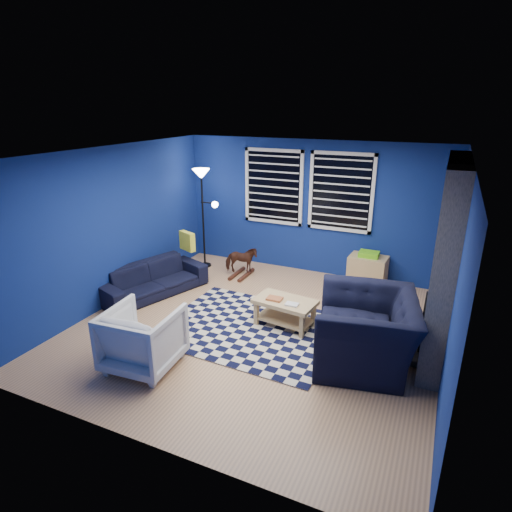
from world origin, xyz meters
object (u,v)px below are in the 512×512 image
(armchair_big, at_px, (366,330))
(armchair_bent, at_px, (143,338))
(coffee_table, at_px, (285,307))
(sofa, at_px, (153,279))
(cabinet, at_px, (367,270))
(rocking_horse, at_px, (241,260))
(floor_lamp, at_px, (203,188))
(tv, at_px, (455,221))

(armchair_big, height_order, armchair_bent, armchair_big)
(coffee_table, bearing_deg, sofa, 176.90)
(coffee_table, bearing_deg, cabinet, 67.99)
(rocking_horse, distance_m, coffee_table, 2.05)
(cabinet, bearing_deg, floor_lamp, -169.55)
(tv, xyz_separation_m, rocking_horse, (-3.52, -0.30, -1.08))
(tv, height_order, armchair_big, tv)
(armchair_big, distance_m, coffee_table, 1.33)
(tv, bearing_deg, floor_lamp, -178.38)
(sofa, relative_size, coffee_table, 1.99)
(tv, xyz_separation_m, coffee_table, (-2.09, -1.77, -1.10))
(sofa, xyz_separation_m, armchair_big, (3.70, -0.57, 0.17))
(armchair_bent, bearing_deg, tv, -138.39)
(armchair_big, distance_m, floor_lamp, 4.28)
(armchair_big, xyz_separation_m, rocking_horse, (-2.67, 1.91, -0.12))
(sofa, height_order, armchair_bent, armchair_bent)
(rocking_horse, bearing_deg, cabinet, -99.74)
(armchair_bent, relative_size, floor_lamp, 0.44)
(coffee_table, bearing_deg, armchair_bent, -126.51)
(tv, relative_size, cabinet, 1.48)
(tv, bearing_deg, rocking_horse, -175.11)
(armchair_big, bearing_deg, sofa, -110.16)
(tv, relative_size, rocking_horse, 1.66)
(sofa, height_order, cabinet, cabinet)
(rocking_horse, relative_size, cabinet, 0.89)
(armchair_bent, distance_m, rocking_horse, 3.14)
(sofa, height_order, coffee_table, sofa)
(tv, bearing_deg, armchair_bent, -134.05)
(coffee_table, relative_size, floor_lamp, 0.48)
(armchair_bent, bearing_deg, armchair_big, -158.02)
(sofa, relative_size, rocking_horse, 3.09)
(sofa, xyz_separation_m, cabinet, (3.27, 1.89, 0.01))
(sofa, height_order, rocking_horse, rocking_horse)
(floor_lamp, bearing_deg, tv, 1.62)
(armchair_big, xyz_separation_m, floor_lamp, (-3.56, 2.09, 1.15))
(tv, relative_size, armchair_big, 0.74)
(armchair_big, distance_m, armchair_bent, 2.76)
(armchair_big, distance_m, cabinet, 2.50)
(coffee_table, distance_m, cabinet, 2.18)
(armchair_bent, height_order, coffee_table, armchair_bent)
(rocking_horse, bearing_deg, floor_lamp, 55.18)
(cabinet, bearing_deg, tv, -7.47)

